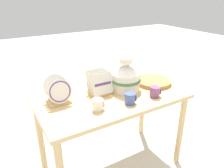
# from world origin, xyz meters

# --- Properties ---
(ground_plane) EXTENTS (14.00, 14.00, 0.00)m
(ground_plane) POSITION_xyz_m (0.00, 0.00, 0.00)
(ground_plane) COLOR beige
(display_table) EXTENTS (1.26, 0.67, 0.76)m
(display_table) POSITION_xyz_m (0.00, 0.00, 0.65)
(display_table) COLOR tan
(display_table) RESTS_ON ground_plane
(ceramic_vase) EXTENTS (0.27, 0.27, 0.32)m
(ceramic_vase) POSITION_xyz_m (0.16, 0.04, 0.89)
(ceramic_vase) COLOR silver
(ceramic_vase) RESTS_ON display_table
(dish_rack_round_plates) EXTENTS (0.19, 0.17, 0.21)m
(dish_rack_round_plates) POSITION_xyz_m (-0.42, 0.11, 0.85)
(dish_rack_round_plates) COLOR tan
(dish_rack_round_plates) RESTS_ON display_table
(dish_rack_square_plates) EXTENTS (0.18, 0.17, 0.20)m
(dish_rack_square_plates) POSITION_xyz_m (-0.07, 0.09, 0.83)
(dish_rack_square_plates) COLOR tan
(dish_rack_square_plates) RESTS_ON display_table
(wicker_charger_stack) EXTENTS (0.33, 0.33, 0.04)m
(wicker_charger_stack) POSITION_xyz_m (0.48, 0.03, 0.78)
(wicker_charger_stack) COLOR #AD7F47
(wicker_charger_stack) RESTS_ON display_table
(mug_cream_glaze) EXTENTS (0.09, 0.08, 0.09)m
(mug_cream_glaze) POSITION_xyz_m (-0.21, -0.15, 0.80)
(mug_cream_glaze) COLOR silver
(mug_cream_glaze) RESTS_ON display_table
(mug_plum_glaze) EXTENTS (0.09, 0.08, 0.09)m
(mug_plum_glaze) POSITION_xyz_m (0.30, -0.20, 0.80)
(mug_plum_glaze) COLOR #7A4770
(mug_plum_glaze) RESTS_ON display_table
(mug_cobalt_glaze) EXTENTS (0.09, 0.08, 0.09)m
(mug_cobalt_glaze) POSITION_xyz_m (0.05, -0.19, 0.80)
(mug_cobalt_glaze) COLOR #42569E
(mug_cobalt_glaze) RESTS_ON display_table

